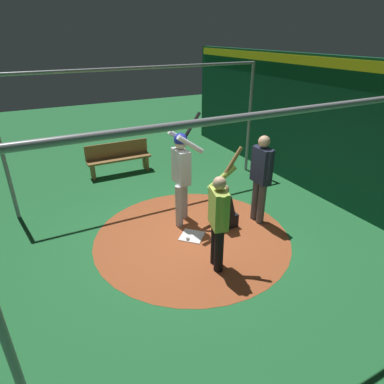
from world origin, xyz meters
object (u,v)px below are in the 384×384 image
object	(u,v)px
visitor	(219,217)
baseball_0	(188,238)
home_plate	(192,236)
bench	(119,158)
batter	(182,169)
catcher	(223,210)
umpire	(261,175)

from	to	relation	value
visitor	baseball_0	distance (m)	1.27
home_plate	bench	distance (m)	3.80
batter	catcher	distance (m)	1.16
home_plate	baseball_0	size ratio (longest dim) A/B	5.68
home_plate	catcher	xyz separation A→B (m)	(-0.74, -0.07, 0.35)
home_plate	umpire	xyz separation A→B (m)	(-1.48, 0.07, 1.01)
bench	home_plate	bearing A→B (deg)	94.87
umpire	visitor	bearing A→B (deg)	30.79
home_plate	catcher	distance (m)	0.82
home_plate	visitor	size ratio (longest dim) A/B	0.21
batter	bench	xyz separation A→B (m)	(0.41, -3.15, -0.70)
home_plate	umpire	distance (m)	1.79
umpire	baseball_0	world-z (taller)	umpire
batter	bench	distance (m)	3.26
home_plate	bench	world-z (taller)	bench
batter	visitor	bearing A→B (deg)	85.57
catcher	bench	world-z (taller)	catcher
batter	umpire	xyz separation A→B (m)	(-1.39, 0.68, -0.13)
bench	baseball_0	distance (m)	3.87
home_plate	batter	world-z (taller)	batter
home_plate	catcher	world-z (taller)	catcher
bench	batter	bearing A→B (deg)	97.39
catcher	baseball_0	size ratio (longest dim) A/B	12.45
batter	baseball_0	distance (m)	1.32
batter	bench	size ratio (longest dim) A/B	1.27
home_plate	batter	size ratio (longest dim) A/B	0.19
catcher	bench	distance (m)	3.84
umpire	batter	bearing A→B (deg)	-26.20
umpire	visitor	distance (m)	1.76
baseball_0	home_plate	bearing A→B (deg)	-149.41
umpire	bench	bearing A→B (deg)	-64.89
home_plate	bench	bearing A→B (deg)	-85.13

